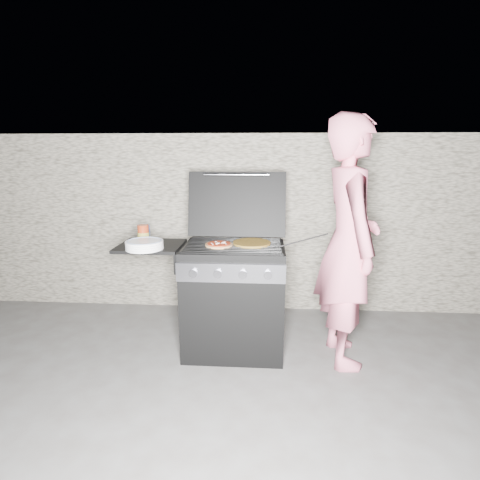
# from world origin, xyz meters

# --- Properties ---
(ground) EXTENTS (50.00, 50.00, 0.00)m
(ground) POSITION_xyz_m (0.00, 0.00, 0.00)
(ground) COLOR #4B4641
(stone_wall) EXTENTS (8.00, 0.35, 1.80)m
(stone_wall) POSITION_xyz_m (0.00, 1.05, 0.90)
(stone_wall) COLOR #A59B88
(stone_wall) RESTS_ON ground
(gas_grill) EXTENTS (1.34, 0.79, 0.91)m
(gas_grill) POSITION_xyz_m (-0.25, 0.00, 0.46)
(gas_grill) COLOR black
(gas_grill) RESTS_ON ground
(pizza_topped) EXTENTS (0.26, 0.26, 0.02)m
(pizza_topped) POSITION_xyz_m (-0.11, -0.04, 0.92)
(pizza_topped) COLOR tan
(pizza_topped) RESTS_ON gas_grill
(pizza_plain) EXTENTS (0.38, 0.38, 0.02)m
(pizza_plain) POSITION_xyz_m (0.14, 0.04, 0.92)
(pizza_plain) COLOR #B28D2F
(pizza_plain) RESTS_ON gas_grill
(sauce_jar) EXTENTS (0.10, 0.10, 0.14)m
(sauce_jar) POSITION_xyz_m (-0.75, 0.09, 0.97)
(sauce_jar) COLOR maroon
(sauce_jar) RESTS_ON gas_grill
(blue_carton) EXTENTS (0.06, 0.04, 0.14)m
(blue_carton) POSITION_xyz_m (-0.75, 0.12, 0.97)
(blue_carton) COLOR #183DA1
(blue_carton) RESTS_ON gas_grill
(plate_stack) EXTENTS (0.30, 0.30, 0.07)m
(plate_stack) POSITION_xyz_m (-0.67, -0.15, 0.94)
(plate_stack) COLOR white
(plate_stack) RESTS_ON gas_grill
(person) EXTENTS (0.51, 0.73, 1.90)m
(person) POSITION_xyz_m (0.88, -0.05, 0.95)
(person) COLOR #E26E87
(person) RESTS_ON ground
(tongs) EXTENTS (0.40, 0.17, 0.09)m
(tongs) POSITION_xyz_m (0.55, 0.00, 0.95)
(tongs) COLOR black
(tongs) RESTS_ON gas_grill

